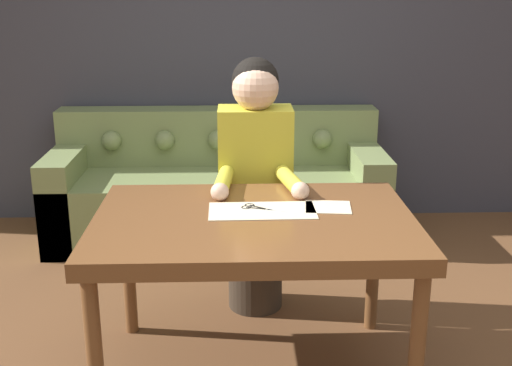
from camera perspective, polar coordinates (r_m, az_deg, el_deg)
wall_back at (r=4.48m, az=0.55°, el=13.12°), size 8.00×0.06×2.60m
dining_table at (r=2.61m, az=-0.18°, el=-4.52°), size 1.29×0.89×0.73m
couch at (r=4.28m, az=-3.40°, el=-0.75°), size 2.15×0.78×0.82m
person at (r=3.19m, az=-0.06°, el=-0.15°), size 0.43×0.59×1.29m
pattern_paper_main at (r=2.64m, az=0.56°, el=-2.48°), size 0.44×0.22×0.00m
pattern_paper_offcut at (r=2.70m, az=6.43°, el=-2.15°), size 0.20×0.18×0.00m
scissors at (r=2.66m, az=0.37°, el=-2.29°), size 0.24×0.16×0.01m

